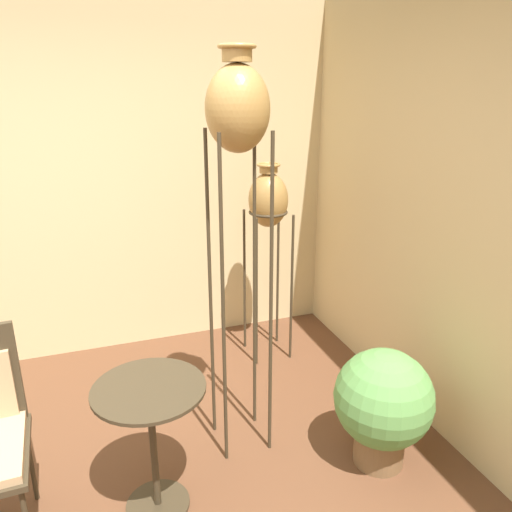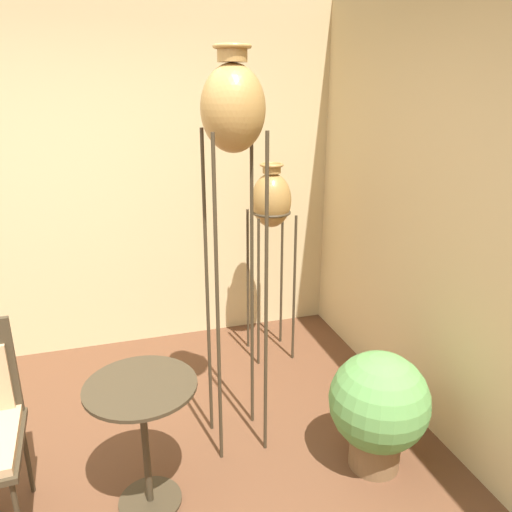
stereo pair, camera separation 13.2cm
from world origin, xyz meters
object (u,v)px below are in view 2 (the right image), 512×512
at_px(side_table, 143,418).
at_px(potted_plant, 379,406).
at_px(vase_stand_tall, 233,120).
at_px(vase_stand_medium, 271,204).

bearing_deg(side_table, potted_plant, -4.57).
relative_size(vase_stand_tall, potted_plant, 3.21).
distance_m(vase_stand_tall, vase_stand_medium, 1.25).
bearing_deg(vase_stand_medium, vase_stand_tall, -119.21).
height_order(vase_stand_tall, side_table, vase_stand_tall).
bearing_deg(vase_stand_tall, side_table, -148.40).
height_order(vase_stand_medium, potted_plant, vase_stand_medium).
distance_m(vase_stand_tall, potted_plant, 1.71).
distance_m(vase_stand_medium, side_table, 1.82).
height_order(side_table, potted_plant, side_table).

